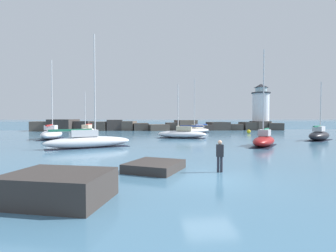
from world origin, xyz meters
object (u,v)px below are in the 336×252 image
Objects in this scene: sailboat_moored_0 at (196,130)px; sailboat_moored_6 at (52,134)px; sailboat_moored_4 at (319,135)px; mooring_buoy_far_side at (95,133)px; lighthouse at (261,110)px; mooring_buoy_orange_near at (249,131)px; sailboat_moored_2 at (86,130)px; sailboat_moored_5 at (182,134)px; person_on_rocks at (220,154)px; sailboat_moored_3 at (264,140)px; sailboat_moored_1 at (88,141)px.

sailboat_moored_6 reaches higher than sailboat_moored_0.
mooring_buoy_far_side is (-30.85, 12.67, -0.41)m from sailboat_moored_4.
sailboat_moored_4 is (-5.01, -28.79, -3.92)m from lighthouse.
mooring_buoy_orange_near is (31.66, 9.79, -0.37)m from sailboat_moored_6.
sailboat_moored_2 is 20.61m from sailboat_moored_5.
sailboat_moored_0 is at bearing 168.43° from mooring_buoy_orange_near.
person_on_rocks is (15.23, -35.76, 0.40)m from sailboat_moored_2.
lighthouse is 52.45m from person_on_rocks.
sailboat_moored_4 is at bearing -99.88° from lighthouse.
sailboat_moored_4 is 10.28× the size of mooring_buoy_far_side.
sailboat_moored_6 is 33.14m from mooring_buoy_orange_near.
sailboat_moored_3 is 0.90× the size of sailboat_moored_6.
lighthouse is 32.81m from sailboat_moored_5.
sailboat_moored_1 reaches higher than sailboat_moored_5.
sailboat_moored_0 is 1.32× the size of sailboat_moored_2.
sailboat_moored_4 is at bearing -76.68° from mooring_buoy_orange_near.
mooring_buoy_far_side is 33.33m from person_on_rocks.
lighthouse reaches higher than sailboat_moored_5.
lighthouse is 40.18m from sailboat_moored_2.
sailboat_moored_3 is (2.77, -22.61, 0.07)m from sailboat_moored_0.
sailboat_moored_6 is at bearing 156.47° from sailboat_moored_3.
sailboat_moored_4 is 15.13m from mooring_buoy_orange_near.
mooring_buoy_far_side is (-20.75, 18.64, -0.38)m from sailboat_moored_3.
sailboat_moored_5 is 10.43× the size of mooring_buoy_far_side.
sailboat_moored_2 is 33.15m from sailboat_moored_3.
mooring_buoy_orange_near is at bearing -121.14° from lighthouse.
mooring_buoy_far_side is (2.53, -4.95, -0.31)m from sailboat_moored_2.
lighthouse is 12.06× the size of mooring_buoy_orange_near.
sailboat_moored_1 is at bearing -133.23° from lighthouse.
sailboat_moored_3 is at bearing -113.50° from lighthouse.
sailboat_moored_0 reaches higher than mooring_buoy_orange_near.
sailboat_moored_1 reaches higher than mooring_buoy_far_side.
sailboat_moored_5 reaches higher than sailboat_moored_4.
sailboat_moored_2 reaches higher than mooring_buoy_orange_near.
sailboat_moored_5 reaches higher than mooring_buoy_orange_near.
sailboat_moored_2 is at bearing 82.10° from sailboat_moored_6.
person_on_rocks reaches higher than mooring_buoy_far_side.
sailboat_moored_0 is 13.81× the size of mooring_buoy_far_side.
sailboat_moored_1 is 15.09× the size of mooring_buoy_far_side.
mooring_buoy_orange_near is 0.52× the size of person_on_rocks.
sailboat_moored_2 is at bearing 174.45° from mooring_buoy_orange_near.
sailboat_moored_6 is 6.26× the size of person_on_rocks.
mooring_buoy_far_side is at bearing -155.80° from lighthouse.
person_on_rocks is at bearing -67.59° from mooring_buoy_far_side.
person_on_rocks is at bearing -92.47° from sailboat_moored_5.
sailboat_moored_0 is 18.42m from mooring_buoy_far_side.
sailboat_moored_4 reaches higher than mooring_buoy_far_side.
lighthouse is 6.29× the size of person_on_rocks.
sailboat_moored_5 reaches higher than mooring_buoy_far_side.
lighthouse is 29.48m from sailboat_moored_4.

